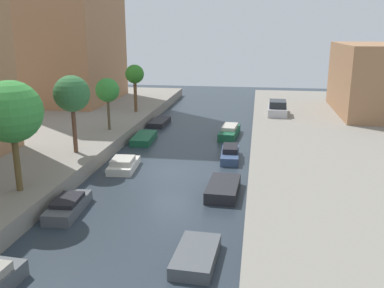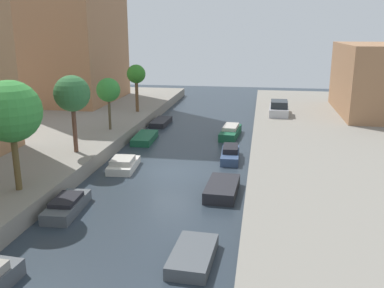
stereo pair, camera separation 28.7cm
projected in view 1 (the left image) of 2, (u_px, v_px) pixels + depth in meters
ground_plane at (171, 173)px, 27.62m from camera, size 84.00×84.00×0.00m
street_tree_1 at (11, 112)px, 20.93m from camera, size 3.10×3.10×5.68m
street_tree_2 at (72, 94)px, 27.67m from camera, size 2.37×2.37×5.16m
street_tree_3 at (107, 90)px, 34.18m from camera, size 1.92×1.92×4.23m
street_tree_4 at (135, 75)px, 41.52m from camera, size 1.82×1.82×4.63m
parked_car at (277, 108)px, 40.95m from camera, size 1.86×4.19×1.38m
moored_boat_left_2 at (68, 206)px, 21.65m from camera, size 1.60×3.64×0.80m
moored_boat_left_3 at (124, 165)px, 28.20m from camera, size 1.81×3.27×0.83m
moored_boat_left_4 at (144, 138)px, 35.19m from camera, size 1.71×3.91×0.54m
moored_boat_left_5 at (160, 122)px, 41.12m from camera, size 1.51×3.67×0.51m
moored_boat_right_1 at (196, 256)px, 17.11m from camera, size 1.76×3.21×0.53m
moored_boat_right_2 at (223, 188)px, 24.07m from camera, size 1.82×3.60×0.65m
moored_boat_right_3 at (230, 154)px, 30.37m from camera, size 1.36×3.65×0.96m
moored_boat_right_4 at (230, 132)px, 36.77m from camera, size 1.69×4.48×0.96m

